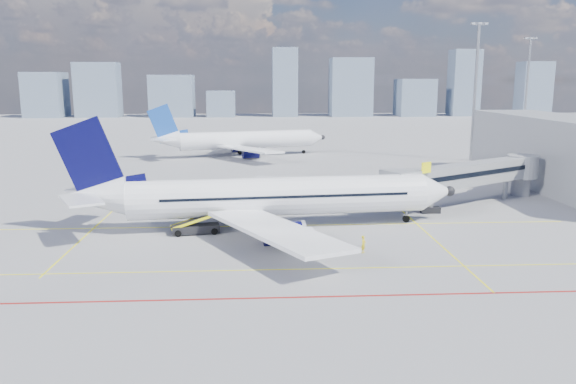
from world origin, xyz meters
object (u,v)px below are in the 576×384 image
main_aircraft (262,198)px  ramp_worker (363,244)px  belt_loader (197,227)px  baggage_tug (299,242)px  cargo_dolly (297,238)px  second_aircraft (239,140)px

main_aircraft → ramp_worker: bearing=-51.2°
belt_loader → ramp_worker: size_ratio=4.32×
baggage_tug → ramp_worker: (5.59, -1.24, 0.04)m
main_aircraft → belt_loader: size_ratio=6.02×
cargo_dolly → ramp_worker: 6.01m
main_aircraft → cargo_dolly: bearing=-72.6°
main_aircraft → baggage_tug: 8.89m
main_aircraft → ramp_worker: 12.94m
main_aircraft → cargo_dolly: 8.33m
ramp_worker → baggage_tug: bearing=111.1°
main_aircraft → second_aircraft: bearing=88.9°
ramp_worker → main_aircraft: bearing=77.6°
cargo_dolly → ramp_worker: bearing=-22.9°
cargo_dolly → baggage_tug: bearing=-78.6°
cargo_dolly → second_aircraft: bearing=90.2°
second_aircraft → baggage_tug: (7.16, -64.07, -2.48)m
main_aircraft → ramp_worker: (8.82, -9.15, -2.43)m
cargo_dolly → main_aircraft: bearing=106.4°
cargo_dolly → belt_loader: belt_loader is taller
belt_loader → ramp_worker: (15.37, -7.30, 0.08)m
main_aircraft → baggage_tug: bearing=-72.9°
belt_loader → ramp_worker: bearing=-35.1°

